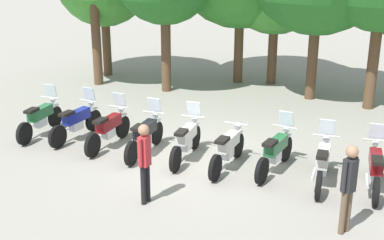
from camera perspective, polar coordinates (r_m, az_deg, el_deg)
The scene contains 12 objects.
ground_plane at distance 13.05m, azimuth -0.68°, elevation -4.42°, with size 80.00×80.00×0.00m, color gray.
motorcycle_0 at distance 15.17m, azimuth -16.69°, elevation 0.24°, with size 0.62×2.19×1.37m.
motorcycle_1 at distance 14.62m, azimuth -12.86°, elevation -0.13°, with size 0.71×2.18×1.37m.
motorcycle_2 at distance 13.87m, azimuth -9.35°, elevation -0.94°, with size 0.62×2.19×1.37m.
motorcycle_3 at distance 13.27m, azimuth -5.30°, elevation -1.69°, with size 0.62×2.19×1.37m.
motorcycle_4 at distance 12.88m, azimuth -0.65°, elevation -2.25°, with size 0.62×2.19×1.37m.
motorcycle_5 at distance 12.40m, azimuth 4.04°, elevation -3.23°, with size 0.65×2.19×0.99m.
motorcycle_6 at distance 12.35m, azimuth 9.39°, elevation -3.48°, with size 0.77×2.16×1.37m.
motorcycle_7 at distance 11.94m, azimuth 14.49°, elevation -4.65°, with size 0.62×2.19×1.37m.
motorcycle_8 at distance 12.01m, azimuth 19.93°, elevation -5.09°, with size 0.62×2.19×1.37m.
person_0 at distance 9.85m, azimuth 17.25°, elevation -6.70°, with size 0.33×0.38×1.78m.
person_1 at distance 10.55m, azimuth -5.37°, elevation -4.21°, with size 0.27×0.41×1.76m.
Camera 1 is at (3.83, -11.35, 5.17)m, focal length 47.33 mm.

